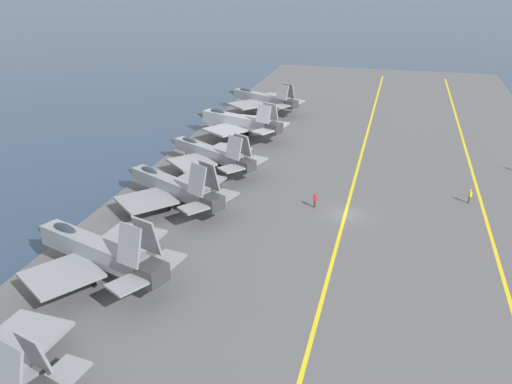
{
  "coord_description": "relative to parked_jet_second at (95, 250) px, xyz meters",
  "views": [
    {
      "loc": [
        -56.03,
        -4.61,
        26.84
      ],
      "look_at": [
        -2.03,
        9.92,
        2.9
      ],
      "focal_mm": 38.0,
      "sensor_mm": 36.0,
      "label": 1
    }
  ],
  "objects": [
    {
      "name": "ground_plane",
      "position": [
        19.08,
        -20.1,
        -3.21
      ],
      "size": [
        2000.0,
        2000.0,
        0.0
      ],
      "primitive_type": "plane",
      "color": "navy"
    },
    {
      "name": "carrier_deck",
      "position": [
        19.08,
        -20.1,
        -3.01
      ],
      "size": [
        184.15,
        55.58,
        0.4
      ],
      "primitive_type": "cube",
      "color": "#565659",
      "rests_on": "ground"
    },
    {
      "name": "deck_stripe_foul_line",
      "position": [
        19.08,
        -35.39,
        -2.81
      ],
      "size": [
        165.74,
        1.25,
        0.01
      ],
      "primitive_type": "cube",
      "rotation": [
        0.0,
        0.0,
        0.01
      ],
      "color": "yellow",
      "rests_on": "carrier_deck"
    },
    {
      "name": "deck_stripe_centerline",
      "position": [
        19.08,
        -20.1,
        -2.81
      ],
      "size": [
        165.74,
        0.36,
        0.01
      ],
      "primitive_type": "cube",
      "color": "yellow",
      "rests_on": "carrier_deck"
    },
    {
      "name": "parked_jet_second",
      "position": [
        0.0,
        0.0,
        0.0
      ],
      "size": [
        14.01,
        16.65,
        7.13
      ],
      "color": "gray",
      "rests_on": "carrier_deck"
    },
    {
      "name": "parked_jet_third",
      "position": [
        16.51,
        -0.19,
        -0.47
      ],
      "size": [
        13.89,
        16.35,
        6.53
      ],
      "color": "gray",
      "rests_on": "carrier_deck"
    },
    {
      "name": "parked_jet_fourth",
      "position": [
        28.82,
        -0.53,
        -0.46
      ],
      "size": [
        12.75,
        16.43,
        6.01
      ],
      "color": "gray",
      "rests_on": "carrier_deck"
    },
    {
      "name": "parked_jet_fifth",
      "position": [
        44.04,
        0.17,
        -0.21
      ],
      "size": [
        12.89,
        16.89,
        6.29
      ],
      "color": "#9EA3A8",
      "rests_on": "carrier_deck"
    },
    {
      "name": "parked_jet_sixth",
      "position": [
        60.19,
        0.26,
        -0.16
      ],
      "size": [
        14.21,
        16.56,
        6.17
      ],
      "color": "gray",
      "rests_on": "carrier_deck"
    },
    {
      "name": "crew_red_vest",
      "position": [
        20.07,
        -16.45,
        -1.85
      ],
      "size": [
        0.38,
        0.45,
        1.76
      ],
      "color": "#383328",
      "rests_on": "carrier_deck"
    },
    {
      "name": "crew_yellow_vest",
      "position": [
        26.04,
        -33.9,
        -1.85
      ],
      "size": [
        0.46,
        0.42,
        1.76
      ],
      "color": "#4C473D",
      "rests_on": "carrier_deck"
    }
  ]
}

